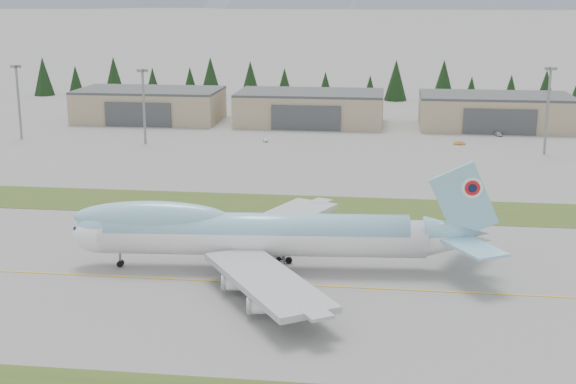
# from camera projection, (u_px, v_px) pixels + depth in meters

# --- Properties ---
(ground) EXTENTS (7000.00, 7000.00, 0.00)m
(ground) POSITION_uv_depth(u_px,v_px,m) (308.00, 286.00, 121.27)
(ground) COLOR gray
(ground) RESTS_ON ground
(grass_strip_far) EXTENTS (400.00, 18.00, 0.08)m
(grass_strip_far) POSITION_uv_depth(u_px,v_px,m) (331.00, 208.00, 164.53)
(grass_strip_far) COLOR #3A4F1C
(grass_strip_far) RESTS_ON ground
(taxiway_line_main) EXTENTS (400.00, 0.40, 0.02)m
(taxiway_line_main) POSITION_uv_depth(u_px,v_px,m) (308.00, 286.00, 121.27)
(taxiway_line_main) COLOR gold
(taxiway_line_main) RESTS_ON ground
(boeing_747_freighter) EXTENTS (68.40, 58.89, 18.02)m
(boeing_747_freighter) POSITION_uv_depth(u_px,v_px,m) (258.00, 233.00, 127.11)
(boeing_747_freighter) COLOR white
(boeing_747_freighter) RESTS_ON ground
(hangar_left) EXTENTS (48.00, 26.60, 10.80)m
(hangar_left) POSITION_uv_depth(u_px,v_px,m) (150.00, 105.00, 272.76)
(hangar_left) COLOR gray
(hangar_left) RESTS_ON ground
(hangar_center) EXTENTS (48.00, 26.60, 10.80)m
(hangar_center) POSITION_uv_depth(u_px,v_px,m) (310.00, 108.00, 265.93)
(hangar_center) COLOR gray
(hangar_center) RESTS_ON ground
(hangar_right) EXTENTS (48.00, 26.60, 10.80)m
(hangar_right) POSITION_uv_depth(u_px,v_px,m) (495.00, 111.00, 258.47)
(hangar_right) COLOR gray
(hangar_right) RESTS_ON ground
(floodlight_masts) EXTENTS (181.22, 6.46, 23.98)m
(floodlight_masts) POSITION_uv_depth(u_px,v_px,m) (335.00, 91.00, 223.28)
(floodlight_masts) COLOR gray
(floodlight_masts) RESTS_ON ground
(service_vehicle_a) EXTENTS (2.03, 3.45, 1.10)m
(service_vehicle_a) POSITION_uv_depth(u_px,v_px,m) (266.00, 141.00, 236.24)
(service_vehicle_a) COLOR white
(service_vehicle_a) RESTS_ON ground
(service_vehicle_b) EXTENTS (3.45, 1.48, 1.11)m
(service_vehicle_b) POSITION_uv_depth(u_px,v_px,m) (459.00, 145.00, 231.43)
(service_vehicle_b) COLOR gold
(service_vehicle_b) RESTS_ON ground
(service_vehicle_c) EXTENTS (2.44, 4.30, 1.17)m
(service_vehicle_c) POSITION_uv_depth(u_px,v_px,m) (498.00, 136.00, 245.17)
(service_vehicle_c) COLOR #9FA0A3
(service_vehicle_c) RESTS_ON ground
(conifer_belt) EXTENTS (272.42, 14.24, 16.83)m
(conifer_belt) POSITION_uv_depth(u_px,v_px,m) (357.00, 81.00, 324.02)
(conifer_belt) COLOR black
(conifer_belt) RESTS_ON ground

